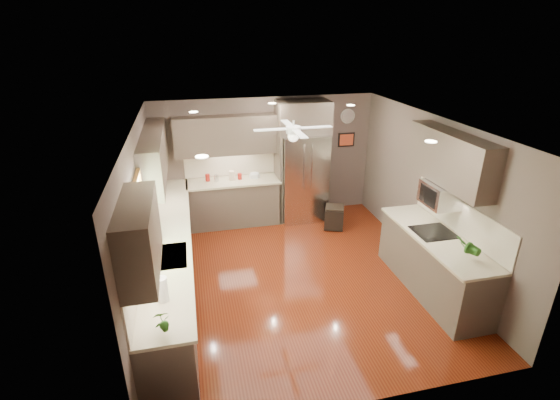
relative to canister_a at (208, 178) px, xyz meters
name	(u,v)px	position (x,y,z in m)	size (l,w,h in m)	color
floor	(296,276)	(1.22, -2.25, -1.02)	(5.00, 5.00, 0.00)	#50180A
ceiling	(299,125)	(1.22, -2.25, 1.48)	(5.00, 5.00, 0.00)	white
wall_back	(265,159)	(1.22, 0.25, 0.23)	(4.50, 4.50, 0.00)	brown
wall_front	(366,310)	(1.22, -4.75, 0.23)	(4.50, 4.50, 0.00)	brown
wall_left	(142,221)	(-1.03, -2.25, 0.23)	(5.00, 5.00, 0.00)	brown
wall_right	(431,194)	(3.47, -2.25, 0.23)	(5.00, 5.00, 0.00)	brown
canister_a	(208,178)	(0.00, 0.00, 0.00)	(0.09, 0.09, 0.14)	maroon
canister_b	(216,178)	(0.17, -0.04, -0.01)	(0.09, 0.09, 0.14)	silver
canister_c	(232,176)	(0.47, -0.03, 0.01)	(0.12, 0.12, 0.19)	beige
canister_d	(240,176)	(0.63, -0.02, -0.02)	(0.08, 0.08, 0.12)	maroon
soap_bottle	(157,233)	(-0.86, -2.22, 0.01)	(0.08, 0.08, 0.18)	white
potted_plant_left	(160,321)	(-0.73, -4.26, 0.07)	(0.16, 0.11, 0.30)	#275F1B
potted_plant_right	(467,246)	(3.12, -3.70, 0.10)	(0.20, 0.16, 0.37)	#275F1B
bowl	(255,177)	(0.93, -0.04, -0.05)	(0.21, 0.21, 0.05)	beige
left_run	(170,260)	(-0.74, -2.10, -0.54)	(0.65, 4.70, 1.45)	brown
back_run	(234,201)	(0.49, -0.04, -0.54)	(1.85, 0.65, 1.45)	brown
uppers	(241,157)	(0.48, -1.54, 0.85)	(4.50, 4.70, 0.95)	brown
window	(139,217)	(-1.00, -2.75, 0.53)	(0.05, 1.12, 0.92)	#BFF2B2
sink	(168,258)	(-0.72, -2.75, -0.11)	(0.50, 0.70, 0.32)	silver
refrigerator	(303,164)	(1.92, -0.09, 0.17)	(1.06, 0.75, 2.45)	silver
right_run	(434,262)	(3.15, -3.05, -0.54)	(0.70, 2.20, 1.45)	brown
microwave	(440,195)	(3.24, -2.80, 0.46)	(0.43, 0.55, 0.34)	silver
ceiling_fan	(293,132)	(1.22, -1.95, 1.31)	(1.18, 1.18, 0.32)	white
recessed_lights	(289,119)	(1.18, -1.85, 1.47)	(2.84, 3.14, 0.01)	white
wall_clock	(348,116)	(2.97, 0.23, 1.03)	(0.30, 0.03, 0.30)	white
framed_print	(346,140)	(2.97, 0.23, 0.53)	(0.36, 0.03, 0.30)	black
stool	(334,217)	(2.41, -0.74, -0.78)	(0.48, 0.48, 0.46)	black
paper_towel	(162,290)	(-0.74, -3.72, 0.06)	(0.13, 0.13, 0.33)	white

